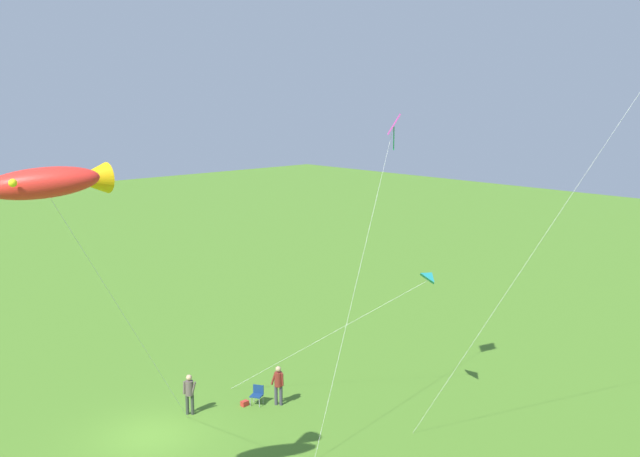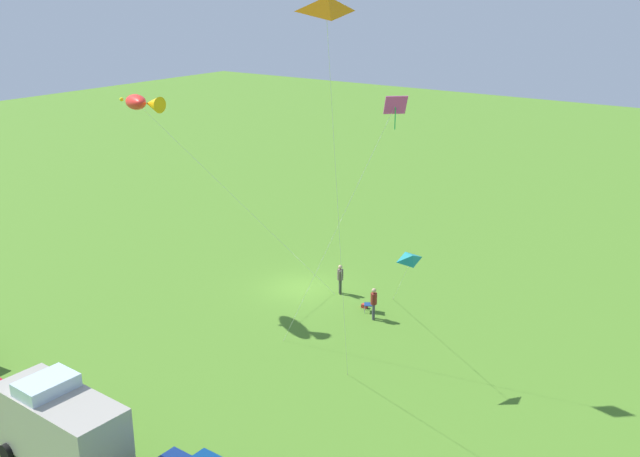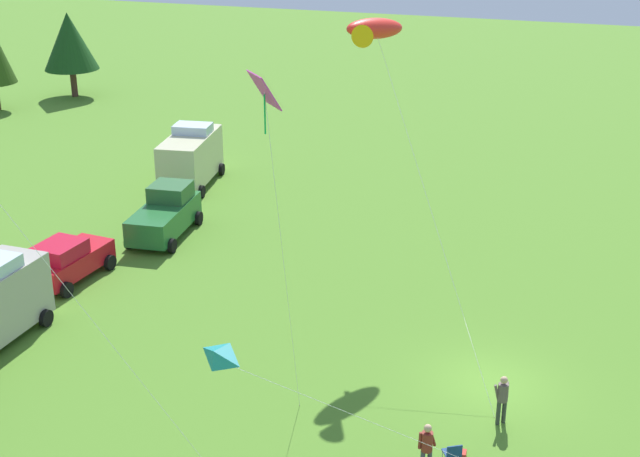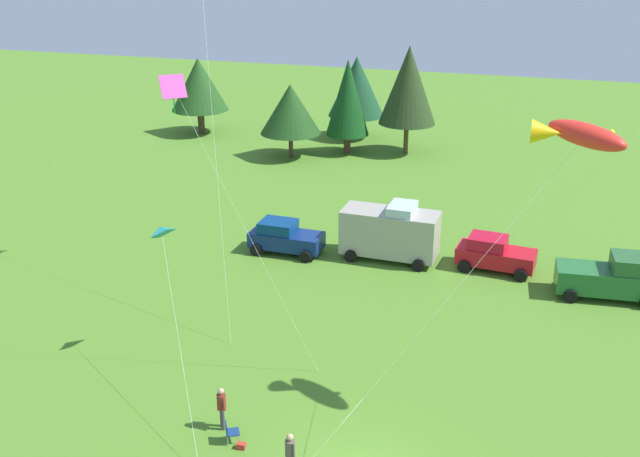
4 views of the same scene
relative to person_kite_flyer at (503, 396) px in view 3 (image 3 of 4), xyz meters
name	(u,v)px [view 3 (image 3 of 4)]	position (x,y,z in m)	size (l,w,h in m)	color
ground_plane	(490,384)	(2.27, 0.64, -1.02)	(160.00, 160.00, 0.00)	#4C7D25
person_kite_flyer	(503,396)	(0.00, 0.00, 0.00)	(0.49, 0.54, 1.74)	#333A31
folding_chair	(453,453)	(-2.71, 1.09, -0.53)	(0.66, 0.66, 0.82)	navy
person_spectator	(427,445)	(-3.33, 1.78, 0.00)	(0.50, 0.53, 1.74)	#3E3D4A
backpack_on_grass	(462,455)	(-2.20, 0.86, -0.91)	(0.32, 0.22, 0.22)	red
car_red_sedan	(67,260)	(5.04, 19.29, -0.07)	(4.35, 2.55, 1.89)	red
truck_green_flatbed	(165,214)	(10.99, 17.63, 0.08)	(5.16, 2.77, 2.34)	#23632D
van_camper_beige	(191,157)	(18.13, 19.67, 0.62)	(5.65, 3.19, 3.34)	beige
kite_large_fish	(373,30)	(8.06, 6.66, 9.97)	(9.67, 7.62, 11.52)	red
kite_diamond_rainbow	(266,106)	(-6.20, 5.45, 10.58)	(5.85, 1.63, 12.43)	#D03FA2
kite_delta_teal	(215,358)	(-7.90, 6.25, 4.69)	(5.57, 7.94, 6.06)	teal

